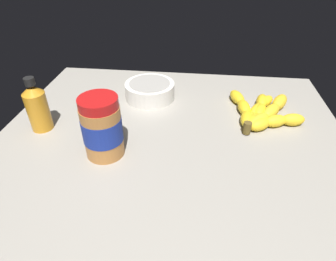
{
  "coord_description": "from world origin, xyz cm",
  "views": [
    {
      "loc": [
        5.61,
        -57.03,
        41.45
      ],
      "look_at": [
        -0.47,
        -4.45,
        4.02
      ],
      "focal_mm": 30.39,
      "sensor_mm": 36.0,
      "label": 1
    }
  ],
  "objects_px": {
    "banana_bunch": "(261,112)",
    "honey_bottle": "(37,107)",
    "peanut_butter_jar": "(102,128)",
    "small_bowl": "(150,90)"
  },
  "relations": [
    {
      "from": "banana_bunch",
      "to": "honey_bottle",
      "type": "height_order",
      "value": "honey_bottle"
    },
    {
      "from": "peanut_butter_jar",
      "to": "honey_bottle",
      "type": "relative_size",
      "value": 1.02
    },
    {
      "from": "peanut_butter_jar",
      "to": "small_bowl",
      "type": "bearing_deg",
      "value": 78.0
    },
    {
      "from": "honey_bottle",
      "to": "small_bowl",
      "type": "xyz_separation_m",
      "value": [
        0.25,
        0.19,
        -0.04
      ]
    },
    {
      "from": "banana_bunch",
      "to": "honey_bottle",
      "type": "distance_m",
      "value": 0.57
    },
    {
      "from": "peanut_butter_jar",
      "to": "honey_bottle",
      "type": "distance_m",
      "value": 0.2
    },
    {
      "from": "banana_bunch",
      "to": "peanut_butter_jar",
      "type": "relative_size",
      "value": 1.47
    },
    {
      "from": "honey_bottle",
      "to": "small_bowl",
      "type": "bearing_deg",
      "value": 37.59
    },
    {
      "from": "banana_bunch",
      "to": "honey_bottle",
      "type": "xyz_separation_m",
      "value": [
        -0.56,
        -0.12,
        0.05
      ]
    },
    {
      "from": "honey_bottle",
      "to": "banana_bunch",
      "type": "bearing_deg",
      "value": 11.69
    }
  ]
}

